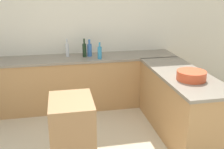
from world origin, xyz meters
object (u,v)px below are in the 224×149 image
Objects in this scene: mixing_bowl at (191,75)px; water_bottle_blue at (89,50)px; vinegar_bottle_clear at (67,50)px; island_table at (73,136)px; wine_bottle_dark at (84,50)px; dish_soap_bottle at (100,52)px.

water_bottle_blue is at bearing 127.50° from mixing_bowl.
mixing_bowl is at bearing -45.36° from vinegar_bottle_clear.
wine_bottle_dark reaches higher than island_table.
wine_bottle_dark is (-1.24, 1.46, 0.07)m from mixing_bowl.
mixing_bowl is 2.18m from vinegar_bottle_clear.
island_table is 2.38× the size of mixing_bowl.
mixing_bowl is 1.28× the size of water_bottle_blue.
dish_soap_bottle reaches higher than mixing_bowl.
dish_soap_bottle reaches higher than island_table.
dish_soap_bottle is (-1.00, 1.28, 0.05)m from mixing_bowl.
island_table is 3.06× the size of water_bottle_blue.
mixing_bowl is at bearing -52.50° from water_bottle_blue.
mixing_bowl is 1.19× the size of wine_bottle_dark.
mixing_bowl reaches higher than island_table.
island_table is at bearing -169.11° from mixing_bowl.
water_bottle_blue is (-0.15, 0.21, 0.01)m from dish_soap_bottle.
island_table is 1.94m from vinegar_bottle_clear.
water_bottle_blue reaches higher than island_table.
wine_bottle_dark is (0.32, 1.76, 0.59)m from island_table.
wine_bottle_dark is at bearing 79.62° from island_table.
dish_soap_bottle is at bearing -37.09° from wine_bottle_dark.
mixing_bowl is 1.92m from wine_bottle_dark.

